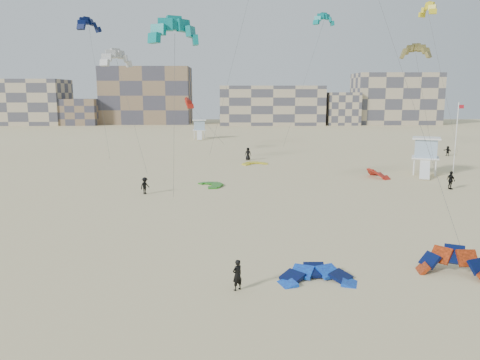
{
  "coord_description": "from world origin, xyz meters",
  "views": [
    {
      "loc": [
        -0.98,
        -19.83,
        9.67
      ],
      "look_at": [
        -0.79,
        6.0,
        4.88
      ],
      "focal_mm": 35.0,
      "sensor_mm": 36.0,
      "label": 1
    }
  ],
  "objects_px": {
    "kite_ground_orange": "(453,274)",
    "kitesurfer_main": "(237,275)",
    "lifeguard_tower_near": "(425,156)",
    "kite_ground_blue": "(317,281)"
  },
  "relations": [
    {
      "from": "kite_ground_orange",
      "to": "kitesurfer_main",
      "type": "distance_m",
      "value": 11.9
    },
    {
      "from": "kite_ground_orange",
      "to": "lifeguard_tower_near",
      "type": "bearing_deg",
      "value": 95.58
    },
    {
      "from": "kite_ground_orange",
      "to": "lifeguard_tower_near",
      "type": "height_order",
      "value": "lifeguard_tower_near"
    },
    {
      "from": "kite_ground_orange",
      "to": "kitesurfer_main",
      "type": "bearing_deg",
      "value": -145.73
    },
    {
      "from": "kitesurfer_main",
      "to": "lifeguard_tower_near",
      "type": "bearing_deg",
      "value": -164.12
    },
    {
      "from": "kite_ground_orange",
      "to": "kite_ground_blue",
      "type": "bearing_deg",
      "value": -148.66
    },
    {
      "from": "kite_ground_orange",
      "to": "lifeguard_tower_near",
      "type": "distance_m",
      "value": 33.94
    },
    {
      "from": "kite_ground_blue",
      "to": "kite_ground_orange",
      "type": "xyz_separation_m",
      "value": [
        7.52,
        0.87,
        0.0
      ]
    },
    {
      "from": "kite_ground_blue",
      "to": "kite_ground_orange",
      "type": "bearing_deg",
      "value": 5.87
    },
    {
      "from": "kite_ground_blue",
      "to": "kitesurfer_main",
      "type": "height_order",
      "value": "kitesurfer_main"
    }
  ]
}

